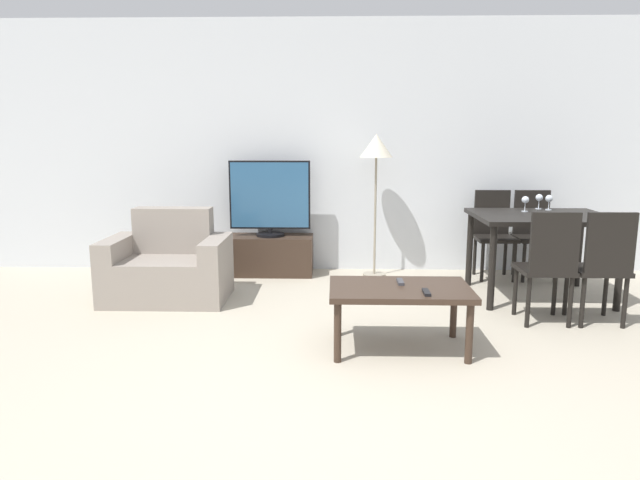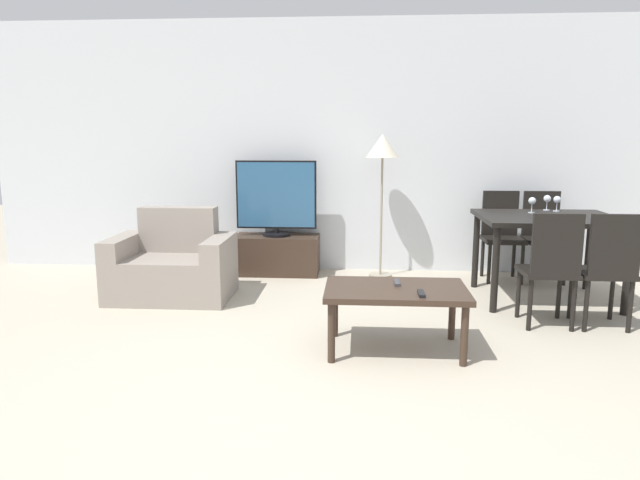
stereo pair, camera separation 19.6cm
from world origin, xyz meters
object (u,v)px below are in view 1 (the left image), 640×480
object	(u,v)px
tv_stand	(271,255)
remote_secondary	(400,282)
wine_glass_right	(539,199)
remote_primary	(426,292)
coffee_table	(400,294)
tv	(270,199)
wine_glass_left	(525,201)
floor_lamp	(376,154)
dining_chair_far	(534,230)
dining_chair_far_left	(493,230)
dining_chair_near_right	(602,263)
armchair	(168,268)
dining_table	(541,225)
dining_chair_near	(548,262)
wine_glass_center	(549,200)

from	to	relation	value
tv_stand	remote_secondary	distance (m)	2.39
tv_stand	wine_glass_right	distance (m)	2.79
remote_primary	coffee_table	bearing A→B (deg)	131.81
tv	remote_primary	distance (m)	2.71
tv_stand	wine_glass_left	distance (m)	2.64
floor_lamp	wine_glass_right	world-z (taller)	floor_lamp
dining_chair_far	wine_glass_right	distance (m)	0.55
dining_chair_far_left	wine_glass_left	size ratio (longest dim) A/B	6.24
remote_primary	floor_lamp	bearing A→B (deg)	94.55
wine_glass_left	wine_glass_right	xyz separation A→B (m)	(0.20, 0.20, 0.00)
tv	remote_primary	size ratio (longest dim) A/B	5.71
dining_chair_near_right	wine_glass_left	distance (m)	1.08
armchair	remote_secondary	xyz separation A→B (m)	(1.98, -1.11, 0.17)
armchair	dining_chair_far_left	world-z (taller)	dining_chair_far_left
dining_chair_far	wine_glass_right	xyz separation A→B (m)	(-0.11, -0.39, 0.37)
tv	dining_table	bearing A→B (deg)	-17.94
dining_chair_far	remote_secondary	distance (m)	2.60
tv	dining_chair_near_right	distance (m)	3.22
dining_chair_far_left	wine_glass_right	size ratio (longest dim) A/B	6.24
floor_lamp	dining_chair_near	bearing A→B (deg)	-51.43
dining_table	remote_secondary	distance (m)	1.90
dining_chair_far	remote_secondary	size ratio (longest dim) A/B	6.08
remote_primary	armchair	bearing A→B (deg)	147.01
dining_chair_near_right	remote_primary	bearing A→B (deg)	-153.57
armchair	remote_primary	bearing A→B (deg)	-32.99
remote_primary	wine_glass_left	xyz separation A→B (m)	(1.18, 1.70, 0.42)
remote_primary	dining_chair_near	bearing A→B (deg)	34.72
dining_chair_near_right	dining_table	bearing A→B (deg)	104.98
wine_glass_left	wine_glass_right	bearing A→B (deg)	45.34
coffee_table	dining_table	size ratio (longest dim) A/B	0.81
dining_chair_far	wine_glass_right	size ratio (longest dim) A/B	6.24
dining_chair_near	dining_chair_near_right	size ratio (longest dim) A/B	1.00
dining_chair_far_left	remote_secondary	xyz separation A→B (m)	(-1.20, -2.03, -0.04)
tv_stand	dining_chair_near_right	bearing A→B (deg)	-30.19
tv	wine_glass_center	bearing A→B (deg)	-10.75
wine_glass_center	wine_glass_right	world-z (taller)	same
tv_stand	dining_table	distance (m)	2.74
tv_stand	dining_table	world-z (taller)	dining_table
dining_table	wine_glass_right	xyz separation A→B (m)	(0.10, 0.39, 0.20)
dining_chair_near_right	floor_lamp	xyz separation A→B (m)	(-1.66, 1.56, 0.79)
floor_lamp	remote_primary	size ratio (longest dim) A/B	9.96
dining_chair_near_right	tv	bearing A→B (deg)	149.85
dining_table	remote_primary	bearing A→B (deg)	-129.95
dining_chair_far_left	wine_glass_center	bearing A→B (deg)	-51.09
wine_glass_center	wine_glass_right	distance (m)	0.10
remote_secondary	remote_primary	bearing A→B (deg)	-62.42
tv_stand	remote_primary	world-z (taller)	remote_primary
dining_chair_near_right	wine_glass_right	distance (m)	1.23
dining_chair_far_left	wine_glass_right	world-z (taller)	wine_glass_right
dining_chair_far	tv_stand	bearing A→B (deg)	178.93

